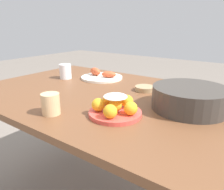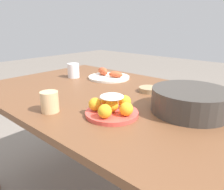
{
  "view_description": "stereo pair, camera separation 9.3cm",
  "coord_description": "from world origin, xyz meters",
  "px_view_note": "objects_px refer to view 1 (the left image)",
  "views": [
    {
      "loc": [
        0.64,
        -0.86,
        1.08
      ],
      "look_at": [
        0.09,
        -0.1,
        0.77
      ],
      "focal_mm": 35.0,
      "sensor_mm": 36.0,
      "label": 1
    },
    {
      "loc": [
        0.71,
        -0.8,
        1.08
      ],
      "look_at": [
        0.09,
        -0.1,
        0.77
      ],
      "focal_mm": 35.0,
      "sensor_mm": 36.0,
      "label": 2
    }
  ],
  "objects_px": {
    "cake_plate": "(115,108)",
    "dining_table": "(110,110)",
    "serving_bowl": "(190,97)",
    "cup_near": "(51,104)",
    "sauce_bowl": "(145,88)",
    "seafood_platter": "(101,76)",
    "cup_far": "(65,71)"
  },
  "relations": [
    {
      "from": "cake_plate",
      "to": "dining_table",
      "type": "bearing_deg",
      "value": 131.2
    },
    {
      "from": "serving_bowl",
      "to": "cup_near",
      "type": "xyz_separation_m",
      "value": [
        -0.43,
        -0.38,
        -0.01
      ]
    },
    {
      "from": "sauce_bowl",
      "to": "seafood_platter",
      "type": "relative_size",
      "value": 0.39
    },
    {
      "from": "cup_near",
      "to": "cup_far",
      "type": "xyz_separation_m",
      "value": [
        -0.4,
        0.45,
        0.0
      ]
    },
    {
      "from": "dining_table",
      "to": "cup_near",
      "type": "relative_size",
      "value": 17.29
    },
    {
      "from": "cup_near",
      "to": "cake_plate",
      "type": "bearing_deg",
      "value": 33.45
    },
    {
      "from": "cup_near",
      "to": "cup_far",
      "type": "bearing_deg",
      "value": 131.92
    },
    {
      "from": "dining_table",
      "to": "cake_plate",
      "type": "height_order",
      "value": "cake_plate"
    },
    {
      "from": "serving_bowl",
      "to": "cup_near",
      "type": "bearing_deg",
      "value": -138.6
    },
    {
      "from": "seafood_platter",
      "to": "serving_bowl",
      "type": "bearing_deg",
      "value": -17.98
    },
    {
      "from": "cake_plate",
      "to": "serving_bowl",
      "type": "height_order",
      "value": "serving_bowl"
    },
    {
      "from": "serving_bowl",
      "to": "seafood_platter",
      "type": "bearing_deg",
      "value": 162.02
    },
    {
      "from": "dining_table",
      "to": "seafood_platter",
      "type": "relative_size",
      "value": 5.45
    },
    {
      "from": "dining_table",
      "to": "sauce_bowl",
      "type": "bearing_deg",
      "value": 54.48
    },
    {
      "from": "seafood_platter",
      "to": "cup_near",
      "type": "relative_size",
      "value": 3.17
    },
    {
      "from": "dining_table",
      "to": "cup_near",
      "type": "distance_m",
      "value": 0.37
    },
    {
      "from": "sauce_bowl",
      "to": "cup_near",
      "type": "height_order",
      "value": "cup_near"
    },
    {
      "from": "serving_bowl",
      "to": "seafood_platter",
      "type": "xyz_separation_m",
      "value": [
        -0.64,
        0.21,
        -0.04
      ]
    },
    {
      "from": "dining_table",
      "to": "sauce_bowl",
      "type": "relative_size",
      "value": 13.83
    },
    {
      "from": "cake_plate",
      "to": "seafood_platter",
      "type": "distance_m",
      "value": 0.62
    },
    {
      "from": "cup_far",
      "to": "sauce_bowl",
      "type": "bearing_deg",
      "value": 6.16
    },
    {
      "from": "cup_far",
      "to": "serving_bowl",
      "type": "bearing_deg",
      "value": -4.67
    },
    {
      "from": "serving_bowl",
      "to": "cup_far",
      "type": "xyz_separation_m",
      "value": [
        -0.83,
        0.07,
        -0.0
      ]
    },
    {
      "from": "sauce_bowl",
      "to": "cup_far",
      "type": "bearing_deg",
      "value": -173.84
    },
    {
      "from": "dining_table",
      "to": "cake_plate",
      "type": "bearing_deg",
      "value": -48.8
    },
    {
      "from": "cake_plate",
      "to": "cup_far",
      "type": "height_order",
      "value": "cup_far"
    },
    {
      "from": "cake_plate",
      "to": "serving_bowl",
      "type": "bearing_deg",
      "value": 47.71
    },
    {
      "from": "sauce_bowl",
      "to": "cake_plate",
      "type": "bearing_deg",
      "value": -80.7
    },
    {
      "from": "dining_table",
      "to": "sauce_bowl",
      "type": "xyz_separation_m",
      "value": [
        0.12,
        0.16,
        0.1
      ]
    },
    {
      "from": "cake_plate",
      "to": "cup_near",
      "type": "bearing_deg",
      "value": -146.55
    },
    {
      "from": "cake_plate",
      "to": "sauce_bowl",
      "type": "distance_m",
      "value": 0.37
    },
    {
      "from": "sauce_bowl",
      "to": "seafood_platter",
      "type": "xyz_separation_m",
      "value": [
        -0.37,
        0.08,
        0.0
      ]
    }
  ]
}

